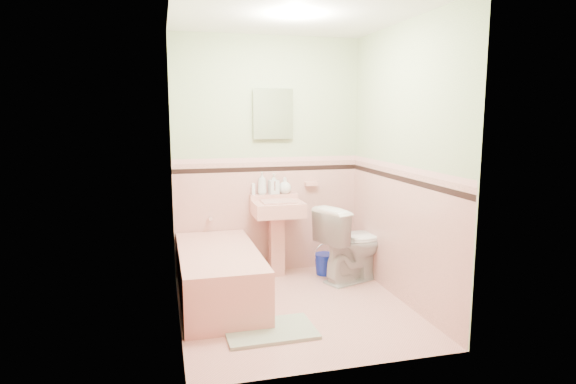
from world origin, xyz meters
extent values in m
plane|color=#E7A497|center=(0.00, 0.00, 0.00)|extent=(2.20, 2.20, 0.00)
plane|color=white|center=(0.00, 0.00, 2.50)|extent=(2.20, 2.20, 0.00)
plane|color=beige|center=(0.00, 1.10, 1.25)|extent=(2.50, 0.00, 2.50)
plane|color=beige|center=(0.00, -1.10, 1.25)|extent=(2.50, 0.00, 2.50)
plane|color=beige|center=(-1.00, 0.00, 1.25)|extent=(0.00, 2.50, 2.50)
plane|color=beige|center=(1.00, 0.00, 1.25)|extent=(0.00, 2.50, 2.50)
plane|color=#EAAA9D|center=(0.00, 1.09, 0.60)|extent=(2.00, 0.00, 2.00)
plane|color=#EAAA9D|center=(0.00, -1.09, 0.60)|extent=(2.00, 0.00, 2.00)
plane|color=#EAAA9D|center=(-0.99, 0.00, 0.60)|extent=(0.00, 2.20, 2.20)
plane|color=#EAAA9D|center=(0.99, 0.00, 0.60)|extent=(0.00, 2.20, 2.20)
plane|color=black|center=(0.00, 1.08, 1.12)|extent=(2.00, 0.00, 2.00)
plane|color=black|center=(0.00, -1.08, 1.12)|extent=(2.00, 0.00, 2.00)
plane|color=black|center=(-0.98, 0.00, 1.12)|extent=(0.00, 2.20, 2.20)
plane|color=black|center=(0.98, 0.00, 1.12)|extent=(0.00, 2.20, 2.20)
plane|color=#E7A8A1|center=(0.00, 1.08, 1.22)|extent=(2.00, 0.00, 2.00)
plane|color=#E7A8A1|center=(0.00, -1.08, 1.22)|extent=(2.00, 0.00, 2.00)
plane|color=#E7A8A1|center=(-0.98, 0.00, 1.22)|extent=(0.00, 2.20, 2.20)
plane|color=#E7A8A1|center=(0.98, 0.00, 1.22)|extent=(0.00, 2.20, 2.20)
cube|color=#E29889|center=(-0.63, 0.33, 0.23)|extent=(0.70, 1.50, 0.45)
cylinder|color=silver|center=(-0.63, 1.05, 0.63)|extent=(0.04, 0.12, 0.04)
cylinder|color=silver|center=(0.05, 1.00, 0.95)|extent=(0.02, 0.02, 0.10)
cube|color=white|center=(0.05, 1.07, 1.70)|extent=(0.38, 0.04, 0.48)
cube|color=#E29889|center=(0.47, 1.06, 0.95)|extent=(0.13, 0.08, 0.04)
imported|color=#B2B2B2|center=(-0.08, 1.04, 0.98)|extent=(0.11, 0.11, 0.24)
imported|color=#B2B2B2|center=(0.05, 1.04, 0.97)|extent=(0.11, 0.11, 0.22)
imported|color=#B2B2B2|center=(0.17, 1.04, 0.94)|extent=(0.14, 0.14, 0.17)
cylinder|color=white|center=(-0.17, 1.04, 0.92)|extent=(0.04, 0.04, 0.12)
imported|color=white|center=(0.78, 0.57, 0.39)|extent=(0.88, 0.68, 0.79)
cube|color=gray|center=(-0.32, -0.43, 0.01)|extent=(0.71, 0.48, 0.03)
cube|color=#BF1E59|center=(-0.39, -0.36, 0.05)|extent=(0.13, 0.06, 0.05)
camera|label=1|loc=(-1.10, -3.96, 1.68)|focal=30.44mm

